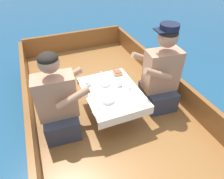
% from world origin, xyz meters
% --- Properties ---
extents(ground_plane, '(60.00, 60.00, 0.00)m').
position_xyz_m(ground_plane, '(0.00, 0.00, 0.00)').
color(ground_plane, navy).
extents(boat_deck, '(1.93, 3.65, 0.29)m').
position_xyz_m(boat_deck, '(0.00, 0.00, 0.14)').
color(boat_deck, brown).
rests_on(boat_deck, ground_plane).
extents(gunwale_port, '(0.06, 3.65, 0.30)m').
position_xyz_m(gunwale_port, '(-0.94, 0.00, 0.44)').
color(gunwale_port, brown).
rests_on(gunwale_port, boat_deck).
extents(gunwale_starboard, '(0.06, 3.65, 0.30)m').
position_xyz_m(gunwale_starboard, '(0.94, 0.00, 0.44)').
color(gunwale_starboard, brown).
rests_on(gunwale_starboard, boat_deck).
extents(bow_coaming, '(1.81, 0.06, 0.35)m').
position_xyz_m(bow_coaming, '(0.00, 1.80, 0.46)').
color(bow_coaming, brown).
rests_on(bow_coaming, boat_deck).
extents(cockpit_table, '(0.62, 0.81, 0.36)m').
position_xyz_m(cockpit_table, '(0.00, -0.13, 0.61)').
color(cockpit_table, '#B2B2B7').
rests_on(cockpit_table, boat_deck).
extents(person_port, '(0.54, 0.47, 0.97)m').
position_xyz_m(person_port, '(-0.61, -0.16, 0.67)').
color(person_port, '#333847').
rests_on(person_port, boat_deck).
extents(person_starboard, '(0.55, 0.48, 1.06)m').
position_xyz_m(person_starboard, '(0.61, -0.17, 0.73)').
color(person_starboard, '#333847').
rests_on(person_starboard, boat_deck).
extents(plate_sandwich, '(0.19, 0.19, 0.01)m').
position_xyz_m(plate_sandwich, '(0.19, 0.15, 0.65)').
color(plate_sandwich, white).
rests_on(plate_sandwich, cockpit_table).
extents(plate_bread, '(0.21, 0.21, 0.01)m').
position_xyz_m(plate_bread, '(0.13, -0.37, 0.65)').
color(plate_bread, white).
rests_on(plate_bread, cockpit_table).
extents(sandwich, '(0.12, 0.10, 0.05)m').
position_xyz_m(sandwich, '(0.19, 0.15, 0.68)').
color(sandwich, tan).
rests_on(sandwich, plate_sandwich).
extents(bowl_port_near, '(0.14, 0.14, 0.04)m').
position_xyz_m(bowl_port_near, '(-0.11, -0.27, 0.67)').
color(bowl_port_near, white).
rests_on(bowl_port_near, cockpit_table).
extents(bowl_starboard_near, '(0.13, 0.13, 0.04)m').
position_xyz_m(bowl_starboard_near, '(-0.03, 0.02, 0.67)').
color(bowl_starboard_near, white).
rests_on(bowl_starboard_near, cockpit_table).
extents(coffee_cup_port, '(0.09, 0.07, 0.06)m').
position_xyz_m(coffee_cup_port, '(-0.22, 0.08, 0.68)').
color(coffee_cup_port, white).
rests_on(coffee_cup_port, cockpit_table).
extents(coffee_cup_starboard, '(0.10, 0.08, 0.07)m').
position_xyz_m(coffee_cup_starboard, '(0.11, -0.06, 0.68)').
color(coffee_cup_starboard, white).
rests_on(coffee_cup_starboard, cockpit_table).
extents(utensil_spoon_starboard, '(0.16, 0.08, 0.01)m').
position_xyz_m(utensil_spoon_starboard, '(-0.21, -0.37, 0.65)').
color(utensil_spoon_starboard, silver).
rests_on(utensil_spoon_starboard, cockpit_table).
extents(utensil_fork_starboard, '(0.03, 0.17, 0.00)m').
position_xyz_m(utensil_fork_starboard, '(0.20, -0.23, 0.65)').
color(utensil_fork_starboard, silver).
rests_on(utensil_fork_starboard, cockpit_table).
extents(utensil_knife_port, '(0.11, 0.15, 0.00)m').
position_xyz_m(utensil_knife_port, '(0.06, 0.23, 0.65)').
color(utensil_knife_port, silver).
rests_on(utensil_knife_port, cockpit_table).
extents(utensil_spoon_port, '(0.17, 0.03, 0.01)m').
position_xyz_m(utensil_spoon_port, '(-0.01, 0.16, 0.65)').
color(utensil_spoon_port, silver).
rests_on(utensil_spoon_port, cockpit_table).
extents(utensil_knife_starboard, '(0.17, 0.06, 0.00)m').
position_xyz_m(utensil_knife_starboard, '(-0.24, -0.37, 0.65)').
color(utensil_knife_starboard, silver).
rests_on(utensil_knife_starboard, cockpit_table).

